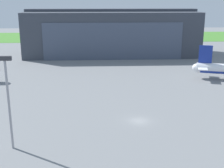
{
  "coord_description": "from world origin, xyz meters",
  "views": [
    {
      "loc": [
        -9.29,
        -64.98,
        27.43
      ],
      "look_at": [
        -5.57,
        12.96,
        5.21
      ],
      "focal_mm": 49.13,
      "sensor_mm": 36.0,
      "label": 1
    }
  ],
  "objects": [
    {
      "name": "ground_plane",
      "position": [
        0.0,
        0.0,
        0.0
      ],
      "size": [
        440.0,
        440.0,
        0.0
      ],
      "primitive_type": "plane",
      "color": "slate"
    },
    {
      "name": "apron_light_mast",
      "position": [
        -25.44,
        -11.92,
        10.4
      ],
      "size": [
        2.4,
        0.5,
        17.59
      ],
      "color": "#99999E",
      "rests_on": "ground_plane"
    },
    {
      "name": "grass_field_strip",
      "position": [
        0.0,
        154.93,
        0.04
      ],
      "size": [
        440.0,
        56.0,
        0.08
      ],
      "primitive_type": "cube",
      "color": "#478631",
      "rests_on": "ground_plane"
    },
    {
      "name": "maintenance_hangar",
      "position": [
        -2.34,
        86.12,
        10.52
      ],
      "size": [
        81.77,
        30.04,
        21.97
      ],
      "color": "#383D47",
      "rests_on": "ground_plane"
    }
  ]
}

